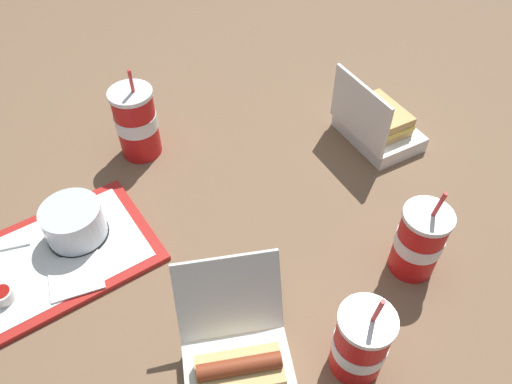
{
  "coord_description": "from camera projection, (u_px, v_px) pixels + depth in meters",
  "views": [
    {
      "loc": [
        -0.29,
        -0.63,
        0.83
      ],
      "look_at": [
        0.02,
        0.03,
        0.05
      ],
      "focal_mm": 35.0,
      "sensor_mm": 36.0,
      "label": 1
    }
  ],
  "objects": [
    {
      "name": "ketchup_cup",
      "position": [
        3.0,
        295.0,
        0.92
      ],
      "size": [
        0.04,
        0.04,
        0.02
      ],
      "color": "white",
      "rests_on": "food_tray"
    },
    {
      "name": "soda_cup_center",
      "position": [
        419.0,
        241.0,
        0.94
      ],
      "size": [
        0.09,
        0.09,
        0.22
      ],
      "color": "red",
      "rests_on": "ground_plane"
    },
    {
      "name": "napkin_stack",
      "position": [
        76.0,
        275.0,
        0.96
      ],
      "size": [
        0.11,
        0.11,
        0.0
      ],
      "primitive_type": "cube",
      "rotation": [
        0.0,
        0.0,
        -0.07
      ],
      "color": "white",
      "rests_on": "food_tray"
    },
    {
      "name": "cake_container",
      "position": [
        74.0,
        223.0,
        1.01
      ],
      "size": [
        0.12,
        0.12,
        0.08
      ],
      "color": "black",
      "rests_on": "food_tray"
    },
    {
      "name": "soda_cup_front",
      "position": [
        136.0,
        122.0,
        1.17
      ],
      "size": [
        0.1,
        0.1,
        0.24
      ],
      "color": "red",
      "rests_on": "ground_plane"
    },
    {
      "name": "food_tray",
      "position": [
        59.0,
        257.0,
        1.0
      ],
      "size": [
        0.41,
        0.32,
        0.01
      ],
      "color": "red",
      "rests_on": "ground_plane"
    },
    {
      "name": "soda_cup_corner",
      "position": [
        361.0,
        342.0,
        0.8
      ],
      "size": [
        0.09,
        0.09,
        0.21
      ],
      "color": "red",
      "rests_on": "ground_plane"
    },
    {
      "name": "clamshell_hotdog_corner",
      "position": [
        239.0,
        368.0,
        0.81
      ],
      "size": [
        0.23,
        0.26,
        0.18
      ],
      "color": "white",
      "rests_on": "ground_plane"
    },
    {
      "name": "clamshell_sandwich_center",
      "position": [
        377.0,
        125.0,
        1.23
      ],
      "size": [
        0.16,
        0.21,
        0.18
      ],
      "color": "white",
      "rests_on": "ground_plane"
    },
    {
      "name": "ground_plane",
      "position": [
        254.0,
        220.0,
        1.08
      ],
      "size": [
        3.2,
        3.2,
        0.0
      ],
      "primitive_type": "plane",
      "color": "brown"
    },
    {
      "name": "plastic_fork",
      "position": [
        2.0,
        248.0,
        1.01
      ],
      "size": [
        0.11,
        0.03,
        0.0
      ],
      "primitive_type": "cube",
      "rotation": [
        0.0,
        0.0,
        -0.15
      ],
      "color": "white",
      "rests_on": "food_tray"
    }
  ]
}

